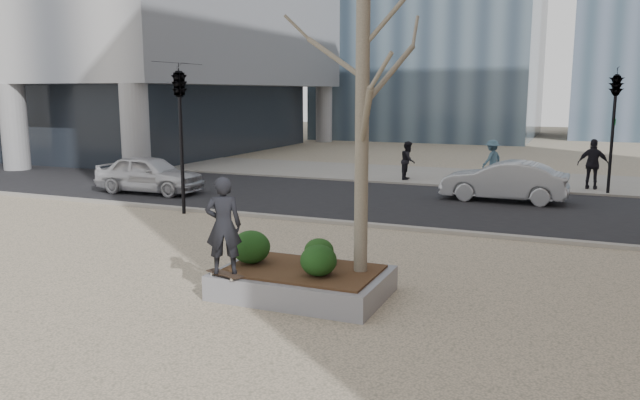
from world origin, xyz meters
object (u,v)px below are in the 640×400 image
at_px(skateboard, 225,275).
at_px(police_car, 149,174).
at_px(planter, 303,283).
at_px(skateboarder, 223,225).

bearing_deg(skateboard, police_car, 151.11).
height_order(planter, police_car, police_car).
relative_size(planter, skateboard, 3.85).
bearing_deg(skateboarder, skateboard, 63.05).
relative_size(skateboarder, police_car, 0.42).
bearing_deg(skateboarder, planter, -168.29).
bearing_deg(planter, skateboarder, -141.34).
xyz_separation_m(skateboard, skateboarder, (0.00, 0.00, 0.89)).
distance_m(planter, police_car, 12.95).
relative_size(planter, skateboarder, 1.76).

